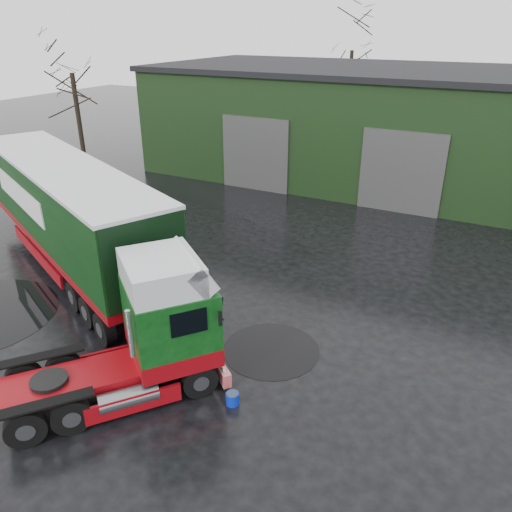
{
  "coord_description": "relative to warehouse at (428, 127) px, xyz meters",
  "views": [
    {
      "loc": [
        6.73,
        -10.2,
        8.63
      ],
      "look_at": [
        -0.12,
        2.84,
        1.7
      ],
      "focal_mm": 35.0,
      "sensor_mm": 36.0,
      "label": 1
    }
  ],
  "objects": [
    {
      "name": "tree_left",
      "position": [
        -19.0,
        -8.0,
        1.09
      ],
      "size": [
        4.4,
        4.4,
        8.5
      ],
      "primitive_type": null,
      "color": "black",
      "rests_on": "ground"
    },
    {
      "name": "trailer_left",
      "position": [
        -9.5,
        -18.05,
        -1.1
      ],
      "size": [
        13.14,
        8.02,
        4.11
      ],
      "primitive_type": null,
      "rotation": [
        0.0,
        0.0,
        1.14
      ],
      "color": "silver",
      "rests_on": "ground"
    },
    {
      "name": "wash_bucket",
      "position": [
        -0.29,
        -21.9,
        -3.0
      ],
      "size": [
        0.36,
        0.36,
        0.32
      ],
      "primitive_type": "cylinder",
      "rotation": [
        0.0,
        0.0,
        -0.08
      ],
      "color": "#0823BB",
      "rests_on": "ground"
    },
    {
      "name": "warehouse",
      "position": [
        0.0,
        0.0,
        0.0
      ],
      "size": [
        32.4,
        12.4,
        6.3
      ],
      "color": "black",
      "rests_on": "ground"
    },
    {
      "name": "tree_back_a",
      "position": [
        -8.0,
        10.0,
        1.59
      ],
      "size": [
        4.4,
        4.4,
        9.5
      ],
      "primitive_type": null,
      "color": "black",
      "rests_on": "ground"
    },
    {
      "name": "puddle_1",
      "position": [
        -0.43,
        -19.44,
        -3.15
      ],
      "size": [
        2.81,
        2.81,
        0.01
      ],
      "primitive_type": "cylinder",
      "color": "black",
      "rests_on": "ground"
    },
    {
      "name": "ground",
      "position": [
        -2.0,
        -20.0,
        -3.16
      ],
      "size": [
        100.0,
        100.0,
        0.0
      ],
      "primitive_type": "plane",
      "color": "black"
    },
    {
      "name": "hero_tractor",
      "position": [
        -3.17,
        -23.0,
        -1.35
      ],
      "size": [
        5.54,
        6.08,
        3.61
      ],
      "primitive_type": null,
      "rotation": [
        0.0,
        0.0,
        -0.67
      ],
      "color": "#0C3E12",
      "rests_on": "ground"
    }
  ]
}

